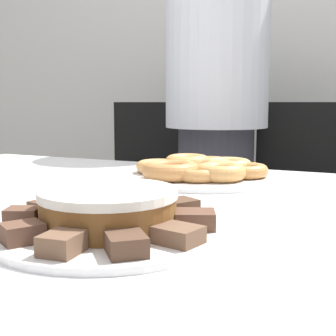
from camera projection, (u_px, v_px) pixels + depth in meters
wall_back at (300, 21)px, 2.22m from camera, size 8.00×0.05×2.60m
table at (146, 242)px, 0.87m from camera, size 1.65×1.01×0.74m
person_standing at (216, 114)px, 1.70m from camera, size 0.37×0.37×1.67m
office_chair_left at (136, 218)px, 1.93m from camera, size 0.47×0.47×0.92m
office_chair_right at (310, 239)px, 1.64m from camera, size 0.53×0.53×0.92m
plate_cake at (109, 231)px, 0.64m from camera, size 0.32×0.32×0.01m
plate_donuts at (202, 177)px, 1.10m from camera, size 0.37×0.37×0.01m
frosted_cake at (108, 208)px, 0.64m from camera, size 0.19×0.19×0.05m
lamington_0 at (195, 220)px, 0.64m from camera, size 0.07×0.06×0.02m
lamington_1 at (178, 208)px, 0.71m from camera, size 0.06×0.07×0.03m
lamington_2 at (141, 201)px, 0.75m from camera, size 0.05×0.05×0.03m
lamington_3 at (96, 203)px, 0.75m from camera, size 0.07×0.08×0.02m
lamington_4 at (53, 208)px, 0.71m from camera, size 0.07×0.06×0.02m
lamington_5 at (23, 218)px, 0.64m from camera, size 0.06×0.05×0.03m
lamington_6 at (22, 233)px, 0.57m from camera, size 0.06×0.06×0.02m
lamington_7 at (62, 244)px, 0.53m from camera, size 0.05×0.05×0.02m
lamington_8 at (126, 244)px, 0.53m from camera, size 0.07×0.07×0.02m
lamington_9 at (178, 235)px, 0.57m from camera, size 0.06×0.06×0.02m
donut_0 at (203, 168)px, 1.10m from camera, size 0.12×0.12×0.03m
donut_1 at (221, 172)px, 1.03m from camera, size 0.11×0.11×0.04m
donut_2 at (244, 170)px, 1.08m from camera, size 0.11×0.11×0.03m
donut_3 at (228, 166)px, 1.15m from camera, size 0.12×0.12×0.03m
donut_4 at (210, 164)px, 1.19m from camera, size 0.11×0.11×0.03m
donut_5 at (187, 163)px, 1.18m from camera, size 0.12×0.12×0.04m
donut_6 at (159, 167)px, 1.14m from camera, size 0.11×0.11×0.03m
donut_7 at (171, 170)px, 1.05m from camera, size 0.13×0.13×0.04m
donut_8 at (198, 174)px, 1.03m from camera, size 0.11×0.11×0.03m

